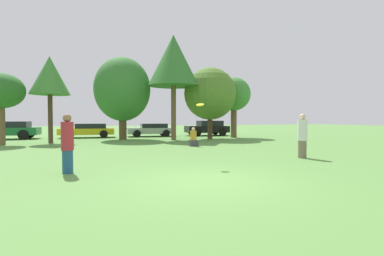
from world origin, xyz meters
The scene contains 15 objects.
ground_plane centered at (0.00, 0.00, 0.00)m, with size 120.00×120.00×0.00m, color #5B8E42.
person_thrower centered at (-3.33, 2.11, 0.84)m, with size 0.34×0.34×1.67m.
person_catcher centered at (5.09, 2.62, 0.87)m, with size 0.38×0.38×1.74m.
frisbee centered at (0.69, 2.28, 2.00)m, with size 0.27×0.25×0.14m.
bystander_sitting centered at (2.55, 8.53, 0.42)m, with size 0.47×0.40×1.06m.
tree_0 centered at (-7.94, 12.72, 3.16)m, with size 2.53×2.53×4.23m.
tree_1 centered at (-5.45, 13.29, 4.25)m, with size 2.42×2.42×5.51m.
tree_2 centered at (-0.84, 15.08, 3.73)m, with size 4.13×4.13×6.13m.
tree_3 centered at (2.64, 13.35, 5.74)m, with size 3.70×3.70×7.63m.
tree_4 centered at (5.63, 13.66, 3.46)m, with size 4.01×4.01×5.48m.
tree_5 centered at (8.04, 14.40, 3.51)m, with size 2.73×2.73×4.95m.
parked_car_green centered at (-9.17, 18.09, 0.72)m, with size 4.58×2.09×1.35m.
parked_car_yellow centered at (-3.40, 18.11, 0.62)m, with size 4.34×1.97×1.15m.
parked_car_silver centered at (1.84, 18.12, 0.60)m, with size 4.07×2.11×1.13m.
parked_car_black centered at (7.03, 17.74, 0.72)m, with size 3.94×2.12×1.38m.
Camera 1 is at (-2.45, -6.41, 1.53)m, focal length 26.15 mm.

